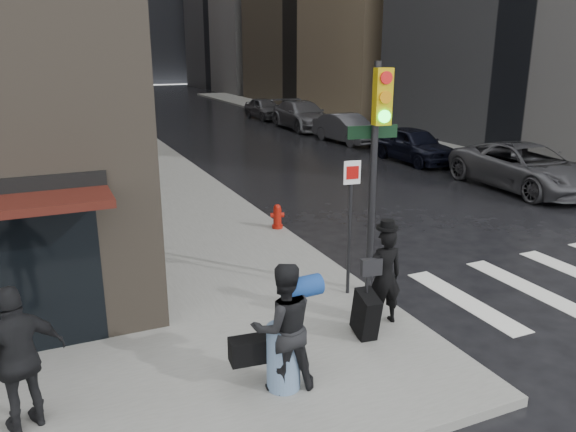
# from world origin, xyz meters

# --- Properties ---
(ground) EXTENTS (140.00, 140.00, 0.00)m
(ground) POSITION_xyz_m (0.00, 0.00, 0.00)
(ground) COLOR black
(ground) RESTS_ON ground
(sidewalk_left) EXTENTS (4.00, 50.00, 0.15)m
(sidewalk_left) POSITION_xyz_m (0.00, 27.00, 0.07)
(sidewalk_left) COLOR slate
(sidewalk_left) RESTS_ON ground
(sidewalk_right) EXTENTS (3.00, 50.00, 0.15)m
(sidewalk_right) POSITION_xyz_m (13.50, 27.00, 0.07)
(sidewalk_right) COLOR slate
(sidewalk_right) RESTS_ON ground
(man_overcoat) EXTENTS (1.06, 0.91, 1.87)m
(man_overcoat) POSITION_xyz_m (1.28, 0.60, 0.93)
(man_overcoat) COLOR black
(man_overcoat) RESTS_ON ground
(man_jeans) EXTENTS (1.30, 0.79, 1.84)m
(man_jeans) POSITION_xyz_m (-0.95, -0.41, 1.07)
(man_jeans) COLOR black
(man_jeans) RESTS_ON ground
(man_greycoat) EXTENTS (1.20, 0.83, 1.90)m
(man_greycoat) POSITION_xyz_m (-4.18, 0.08, 1.10)
(man_greycoat) COLOR black
(man_greycoat) RESTS_ON ground
(traffic_light) EXTENTS (1.08, 0.54, 4.33)m
(traffic_light) POSITION_xyz_m (1.83, 1.81, 2.94)
(traffic_light) COLOR black
(traffic_light) RESTS_ON ground
(fire_hydrant) EXTENTS (0.37, 0.28, 0.64)m
(fire_hydrant) POSITION_xyz_m (1.80, 6.27, 0.44)
(fire_hydrant) COLOR #9D1409
(fire_hydrant) RESTS_ON ground
(parked_car_0) EXTENTS (2.82, 5.72, 1.56)m
(parked_car_0) POSITION_xyz_m (11.48, 7.28, 0.78)
(parked_car_0) COLOR #48484D
(parked_car_0) RESTS_ON ground
(parked_car_1) EXTENTS (1.85, 4.41, 1.49)m
(parked_car_1) POSITION_xyz_m (10.92, 12.90, 0.75)
(parked_car_1) COLOR black
(parked_car_1) RESTS_ON ground
(parked_car_2) EXTENTS (1.99, 4.57, 1.46)m
(parked_car_2) POSITION_xyz_m (10.89, 18.51, 0.73)
(parked_car_2) COLOR #45454B
(parked_car_2) RESTS_ON ground
(parked_car_3) EXTENTS (2.48, 5.76, 1.65)m
(parked_car_3) POSITION_xyz_m (10.99, 24.12, 0.83)
(parked_car_3) COLOR #4F4F54
(parked_car_3) RESTS_ON ground
(parked_car_4) EXTENTS (1.83, 4.28, 1.44)m
(parked_car_4) POSITION_xyz_m (10.77, 29.73, 0.72)
(parked_car_4) COLOR #49494E
(parked_car_4) RESTS_ON ground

